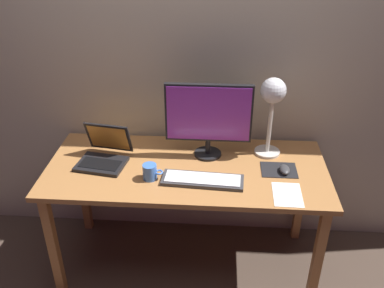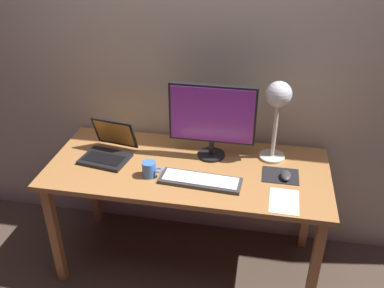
# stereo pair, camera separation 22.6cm
# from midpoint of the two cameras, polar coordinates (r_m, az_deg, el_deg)

# --- Properties ---
(ground_plane) EXTENTS (4.80, 4.80, 0.00)m
(ground_plane) POSITION_cam_midpoint_polar(r_m,az_deg,el_deg) (2.87, 1.82, -15.63)
(ground_plane) COLOR #47382D
(ground_plane) RESTS_ON ground
(back_wall) EXTENTS (4.80, 0.06, 2.60)m
(back_wall) POSITION_cam_midpoint_polar(r_m,az_deg,el_deg) (2.52, 3.75, 12.59)
(back_wall) COLOR #B2A893
(back_wall) RESTS_ON ground
(desk) EXTENTS (1.60, 0.70, 0.74)m
(desk) POSITION_cam_midpoint_polar(r_m,az_deg,el_deg) (2.44, 2.07, -4.71)
(desk) COLOR #A8703D
(desk) RESTS_ON ground
(monitor) EXTENTS (0.50, 0.16, 0.45)m
(monitor) POSITION_cam_midpoint_polar(r_m,az_deg,el_deg) (2.38, 5.48, 3.58)
(monitor) COLOR black
(monitor) RESTS_ON desk
(keyboard_main) EXTENTS (0.45, 0.17, 0.03)m
(keyboard_main) POSITION_cam_midpoint_polar(r_m,az_deg,el_deg) (2.27, 4.03, -5.06)
(keyboard_main) COLOR #38383A
(keyboard_main) RESTS_ON desk
(laptop) EXTENTS (0.31, 0.31, 0.21)m
(laptop) POSITION_cam_midpoint_polar(r_m,az_deg,el_deg) (2.50, -8.62, -0.38)
(laptop) COLOR black
(laptop) RESTS_ON desk
(desk_lamp) EXTENTS (0.15, 0.15, 0.48)m
(desk_lamp) POSITION_cam_midpoint_polar(r_m,az_deg,el_deg) (2.39, 14.29, 5.39)
(desk_lamp) COLOR beige
(desk_lamp) RESTS_ON desk
(mousepad) EXTENTS (0.20, 0.16, 0.00)m
(mousepad) POSITION_cam_midpoint_polar(r_m,az_deg,el_deg) (2.39, 14.61, -4.32)
(mousepad) COLOR black
(mousepad) RESTS_ON desk
(mouse) EXTENTS (0.06, 0.10, 0.03)m
(mouse) POSITION_cam_midpoint_polar(r_m,az_deg,el_deg) (2.37, 15.34, -4.24)
(mouse) COLOR #38383A
(mouse) RESTS_ON mousepad
(coffee_mug) EXTENTS (0.11, 0.08, 0.09)m
(coffee_mug) POSITION_cam_midpoint_polar(r_m,az_deg,el_deg) (2.30, -3.01, -3.52)
(coffee_mug) COLOR #3F72CC
(coffee_mug) RESTS_ON desk
(paper_sheet_near_mouse) EXTENTS (0.15, 0.21, 0.00)m
(paper_sheet_near_mouse) POSITION_cam_midpoint_polar(r_m,az_deg,el_deg) (2.21, 15.31, -7.60)
(paper_sheet_near_mouse) COLOR white
(paper_sheet_near_mouse) RESTS_ON desk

